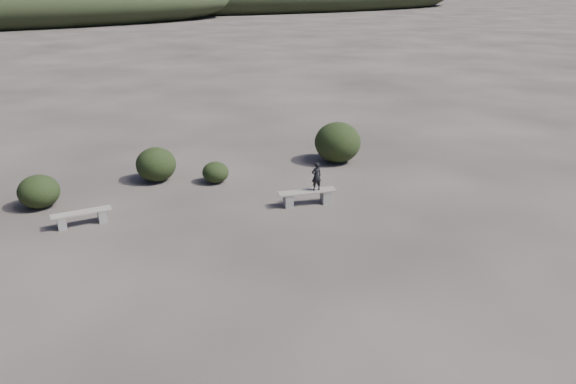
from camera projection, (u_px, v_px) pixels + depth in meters
ground at (337, 296)px, 12.08m from camera, size 1200.00×1200.00×0.00m
bench_left at (82, 217)px, 15.44m from camera, size 1.61×0.38×0.40m
bench_right at (307, 196)px, 16.83m from camera, size 1.81×0.66×0.44m
seated_person at (316, 176)px, 16.68m from camera, size 0.33×0.22×0.87m
shrub_a at (39, 191)px, 16.58m from camera, size 1.20×1.20×0.98m
shrub_b at (156, 164)px, 18.74m from camera, size 1.33×1.33×1.14m
shrub_c at (215, 172)px, 18.65m from camera, size 0.88×0.88×0.70m
shrub_d at (338, 142)px, 20.63m from camera, size 1.70×1.70×1.48m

